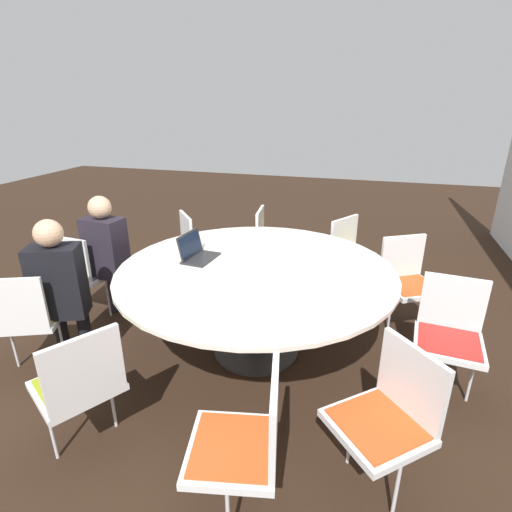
{
  "coord_description": "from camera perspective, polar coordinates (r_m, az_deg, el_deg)",
  "views": [
    {
      "loc": [
        2.72,
        0.78,
        1.97
      ],
      "look_at": [
        0.0,
        0.0,
        0.85
      ],
      "focal_mm": 28.0,
      "sensor_mm": 36.0,
      "label": 1
    }
  ],
  "objects": [
    {
      "name": "chair_7",
      "position": [
        4.22,
        13.67,
        0.47
      ],
      "size": [
        0.59,
        0.59,
        0.84
      ],
      "rotation": [
        0.0,
        0.0,
        12.01
      ],
      "color": "silver",
      "rests_on": "ground_plane"
    },
    {
      "name": "person_1",
      "position": [
        3.31,
        -26.3,
        -3.55
      ],
      "size": [
        0.35,
        0.42,
        1.19
      ],
      "rotation": [
        0.0,
        0.0,
        8.25
      ],
      "color": "black",
      "rests_on": "ground_plane"
    },
    {
      "name": "chair_6",
      "position": [
        3.8,
        20.91,
        -2.8
      ],
      "size": [
        0.58,
        0.59,
        0.84
      ],
      "rotation": [
        0.0,
        0.0,
        11.52
      ],
      "color": "silver",
      "rests_on": "ground_plane"
    },
    {
      "name": "ground_plane",
      "position": [
        3.45,
        0.0,
        -13.31
      ],
      "size": [
        16.0,
        16.0,
        0.0
      ],
      "primitive_type": "plane",
      "color": "black"
    },
    {
      "name": "coffee_cup",
      "position": [
        3.41,
        4.63,
        1.38
      ],
      "size": [
        0.09,
        0.09,
        0.09
      ],
      "color": "white",
      "rests_on": "conference_table"
    },
    {
      "name": "chair_0",
      "position": [
        4.05,
        -23.43,
        -1.68
      ],
      "size": [
        0.46,
        0.48,
        0.84
      ],
      "rotation": [
        0.0,
        0.0,
        7.75
      ],
      "color": "silver",
      "rests_on": "ground_plane"
    },
    {
      "name": "chair_4",
      "position": [
        2.27,
        18.4,
        -20.37
      ],
      "size": [
        0.61,
        0.61,
        0.84
      ],
      "rotation": [
        0.0,
        0.0,
        10.15
      ],
      "color": "silver",
      "rests_on": "ground_plane"
    },
    {
      "name": "chair_1",
      "position": [
        3.41,
        -29.99,
        -7.21
      ],
      "size": [
        0.56,
        0.57,
        0.84
      ],
      "rotation": [
        0.0,
        0.0,
        8.25
      ],
      "color": "silver",
      "rests_on": "ground_plane"
    },
    {
      "name": "chair_5",
      "position": [
        3.09,
        25.95,
        -9.44
      ],
      "size": [
        0.46,
        0.48,
        0.84
      ],
      "rotation": [
        0.0,
        0.0,
        10.89
      ],
      "color": "silver",
      "rests_on": "ground_plane"
    },
    {
      "name": "chair_9",
      "position": [
        4.4,
        -8.19,
        1.73
      ],
      "size": [
        0.61,
        0.6,
        0.84
      ],
      "rotation": [
        0.0,
        0.0,
        13.26
      ],
      "color": "silver",
      "rests_on": "ground_plane"
    },
    {
      "name": "chair_3",
      "position": [
        2.05,
        -1.4,
        -24.59
      ],
      "size": [
        0.51,
        0.5,
        0.84
      ],
      "rotation": [
        0.0,
        0.0,
        9.63
      ],
      "color": "silver",
      "rests_on": "ground_plane"
    },
    {
      "name": "chair_8",
      "position": [
        4.49,
        2.17,
        2.33
      ],
      "size": [
        0.48,
        0.47,
        0.84
      ],
      "rotation": [
        0.0,
        0.0,
        12.68
      ],
      "color": "silver",
      "rests_on": "ground_plane"
    },
    {
      "name": "conference_table",
      "position": [
        3.12,
        0.0,
        -3.45
      ],
      "size": [
        2.14,
        2.14,
        0.75
      ],
      "color": "#333333",
      "rests_on": "ground_plane"
    },
    {
      "name": "person_0",
      "position": [
        3.88,
        -20.5,
        0.88
      ],
      "size": [
        0.29,
        0.38,
        1.19
      ],
      "rotation": [
        0.0,
        0.0,
        7.75
      ],
      "color": "#231E28",
      "rests_on": "ground_plane"
    },
    {
      "name": "chair_2",
      "position": [
        2.55,
        -23.89,
        -16.02
      ],
      "size": [
        0.59,
        0.59,
        0.84
      ],
      "rotation": [
        0.0,
        0.0,
        8.88
      ],
      "color": "silver",
      "rests_on": "ground_plane"
    },
    {
      "name": "laptop",
      "position": [
        3.28,
        -8.54,
        0.55
      ],
      "size": [
        0.34,
        0.26,
        0.21
      ],
      "rotation": [
        0.0,
        0.0,
        3.04
      ],
      "color": "#232326",
      "rests_on": "conference_table"
    }
  ]
}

